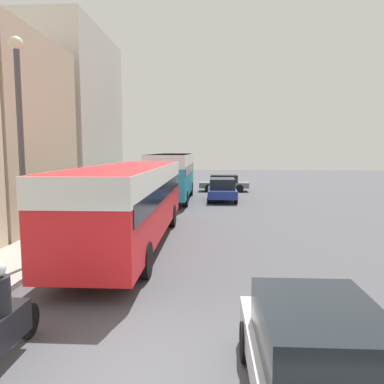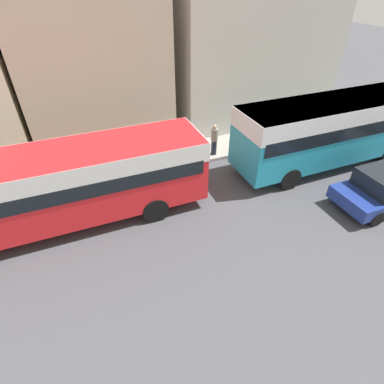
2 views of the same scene
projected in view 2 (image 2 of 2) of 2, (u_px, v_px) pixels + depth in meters
building_midblock at (92, 59)px, 14.91m from camera, size 5.74×6.76×8.28m
building_far_terrace at (248, 18)px, 16.77m from camera, size 5.84×9.30×11.09m
bus_lead at (45, 183)px, 10.15m from camera, size 2.50×11.15×2.91m
bus_following at (334, 124)px, 13.61m from camera, size 2.49×9.44×3.18m
pedestrian_near_curb at (214, 140)px, 14.79m from camera, size 0.34×0.34×1.59m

